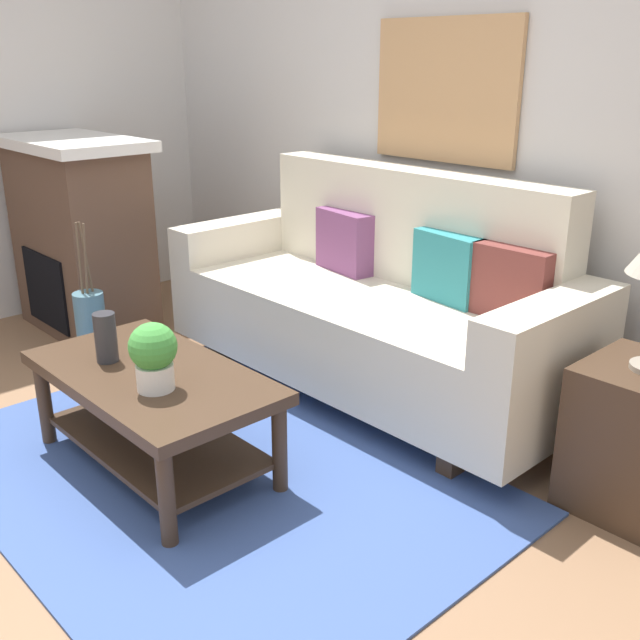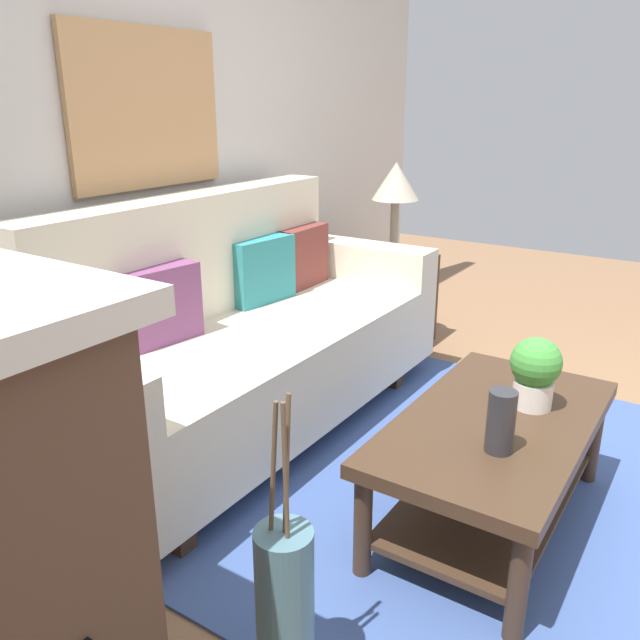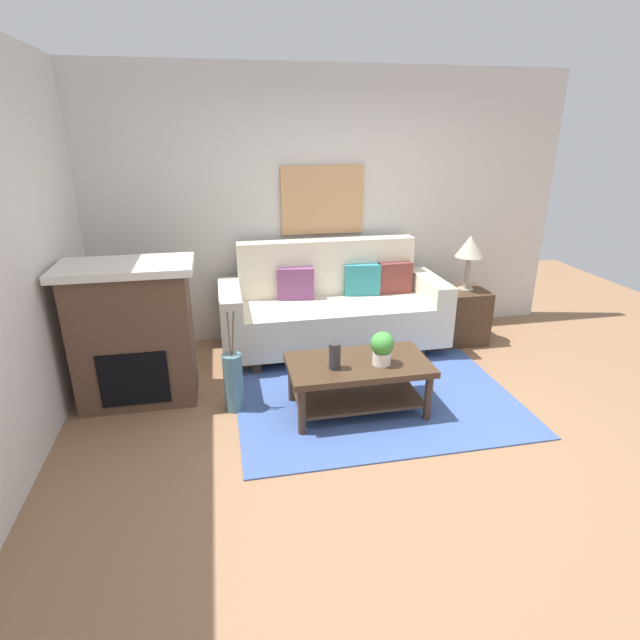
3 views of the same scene
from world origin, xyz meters
name	(u,v)px [view 2 (image 2 of 3)]	position (x,y,z in m)	size (l,w,h in m)	color
ground_plane	(608,531)	(0.00, 0.00, 0.00)	(8.93, 8.93, 0.00)	#8C6647
wall_back	(160,128)	(0.00, 2.14, 1.35)	(4.93, 0.10, 2.70)	silver
area_rug	(476,486)	(0.00, 0.50, 0.01)	(2.29, 1.63, 0.01)	#3D5693
couch	(239,343)	(-0.13, 1.61, 0.43)	(2.20, 0.84, 1.08)	beige
throw_pillow_plum	(159,306)	(-0.47, 1.73, 0.68)	(0.36, 0.12, 0.32)	#7A4270
throw_pillow_teal	(262,270)	(0.21, 1.73, 0.68)	(0.36, 0.12, 0.32)	teal
throw_pillow_maroon	(301,257)	(0.55, 1.73, 0.68)	(0.36, 0.12, 0.32)	brown
coffee_table	(494,448)	(-0.20, 0.39, 0.31)	(1.10, 0.60, 0.43)	#422D1E
tabletop_vase	(501,422)	(-0.40, 0.31, 0.53)	(0.09, 0.09, 0.21)	#2D2D33
potted_plant_tabletop	(535,370)	(-0.04, 0.31, 0.57)	(0.18, 0.18, 0.26)	white
side_table	(391,300)	(1.27, 1.55, 0.28)	(0.44, 0.44, 0.56)	#422D1E
table_lamp	(396,185)	(1.27, 1.55, 0.99)	(0.28, 0.28, 0.57)	gray
floor_vase	(285,610)	(-1.16, 0.60, 0.24)	(0.15, 0.15, 0.48)	slate
floor_vase_branch_a	(287,464)	(-1.14, 0.60, 0.66)	(0.01, 0.01, 0.36)	brown
floor_vase_branch_b	(273,468)	(-1.17, 0.62, 0.66)	(0.01, 0.01, 0.36)	brown
floor_vase_branch_c	(285,472)	(-1.17, 0.58, 0.66)	(0.01, 0.01, 0.36)	brown
framed_painting	(148,109)	(-0.13, 2.07, 1.44)	(0.85, 0.03, 0.68)	tan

